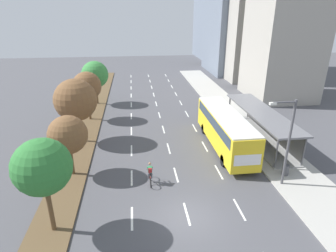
# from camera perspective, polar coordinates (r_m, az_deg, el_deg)

# --- Properties ---
(ground_plane) EXTENTS (140.00, 140.00, 0.00)m
(ground_plane) POSITION_cam_1_polar(r_m,az_deg,el_deg) (18.76, 3.99, -17.81)
(ground_plane) COLOR #4C4C51
(median_strip) EXTENTS (2.60, 52.00, 0.12)m
(median_strip) POSITION_cam_1_polar(r_m,az_deg,el_deg) (36.51, -15.00, 2.22)
(median_strip) COLOR brown
(median_strip) RESTS_ON ground
(sidewalk_right) EXTENTS (4.50, 52.00, 0.15)m
(sidewalk_right) POSITION_cam_1_polar(r_m,az_deg,el_deg) (38.13, 12.10, 3.37)
(sidewalk_right) COLOR #ADAAA3
(sidewalk_right) RESTS_ON ground
(lane_divider_left) EXTENTS (0.14, 49.05, 0.01)m
(lane_divider_left) POSITION_cam_1_polar(r_m,az_deg,el_deg) (35.22, -7.44, 1.99)
(lane_divider_left) COLOR white
(lane_divider_left) RESTS_ON ground
(lane_divider_center) EXTENTS (0.14, 49.05, 0.01)m
(lane_divider_center) POSITION_cam_1_polar(r_m,az_deg,el_deg) (35.35, -1.76, 2.24)
(lane_divider_center) COLOR white
(lane_divider_center) RESTS_ON ground
(lane_divider_right) EXTENTS (0.14, 49.05, 0.01)m
(lane_divider_right) POSITION_cam_1_polar(r_m,az_deg,el_deg) (35.81, 3.83, 2.47)
(lane_divider_right) COLOR white
(lane_divider_right) RESTS_ON ground
(bus_shelter) EXTENTS (2.90, 12.54, 2.86)m
(bus_shelter) POSITION_cam_1_polar(r_m,az_deg,el_deg) (29.47, 18.62, 0.76)
(bus_shelter) COLOR gray
(bus_shelter) RESTS_ON sidewalk_right
(bus) EXTENTS (2.54, 11.29, 3.37)m
(bus) POSITION_cam_1_polar(r_m,az_deg,el_deg) (26.77, 11.44, -0.17)
(bus) COLOR yellow
(bus) RESTS_ON ground
(cyclist) EXTENTS (0.46, 1.82, 1.71)m
(cyclist) POSITION_cam_1_polar(r_m,az_deg,el_deg) (21.37, -3.64, -9.65)
(cyclist) COLOR black
(cyclist) RESTS_ON ground
(median_tree_nearest) EXTENTS (3.18, 3.18, 5.79)m
(median_tree_nearest) POSITION_cam_1_polar(r_m,az_deg,el_deg) (16.66, -24.06, -7.63)
(median_tree_nearest) COLOR brown
(median_tree_nearest) RESTS_ON median_strip
(median_tree_second) EXTENTS (2.96, 2.96, 4.84)m
(median_tree_second) POSITION_cam_1_polar(r_m,az_deg,el_deg) (22.39, -19.59, -1.71)
(median_tree_second) COLOR brown
(median_tree_second) RESTS_ON median_strip
(median_tree_third) EXTENTS (4.01, 4.01, 6.22)m
(median_tree_third) POSITION_cam_1_polar(r_m,az_deg,el_deg) (27.91, -18.19, 4.99)
(median_tree_third) COLOR brown
(median_tree_third) RESTS_ON median_strip
(median_tree_fourth) EXTENTS (3.28, 3.28, 5.65)m
(median_tree_fourth) POSITION_cam_1_polar(r_m,az_deg,el_deg) (33.82, -16.08, 7.74)
(median_tree_fourth) COLOR brown
(median_tree_fourth) RESTS_ON median_strip
(median_tree_fifth) EXTENTS (3.59, 3.59, 5.84)m
(median_tree_fifth) POSITION_cam_1_polar(r_m,az_deg,el_deg) (39.77, -14.56, 10.02)
(median_tree_fifth) COLOR brown
(median_tree_fifth) RESTS_ON median_strip
(streetlight) EXTENTS (1.91, 0.24, 6.50)m
(streetlight) POSITION_cam_1_polar(r_m,az_deg,el_deg) (21.28, 22.95, -2.22)
(streetlight) COLOR #4C4C51
(streetlight) RESTS_ON sidewalk_right
(trash_bin) EXTENTS (0.52, 0.52, 0.85)m
(trash_bin) POSITION_cam_1_polar(r_m,az_deg,el_deg) (24.06, 22.66, -8.18)
(trash_bin) COLOR #4C4C51
(trash_bin) RESTS_ON sidewalk_right
(building_near_right) EXTENTS (8.43, 9.65, 26.90)m
(building_near_right) POSITION_cam_1_polar(r_m,az_deg,el_deg) (44.60, 23.30, 22.34)
(building_near_right) COLOR #A39E93
(building_near_right) RESTS_ON ground
(building_mid_right) EXTENTS (9.17, 14.09, 21.61)m
(building_mid_right) POSITION_cam_1_polar(r_m,az_deg,el_deg) (58.56, 15.92, 20.17)
(building_mid_right) COLOR #A39E93
(building_mid_right) RESTS_ON ground
(building_far_right) EXTENTS (11.38, 13.57, 27.88)m
(building_far_right) POSITION_cam_1_polar(r_m,az_deg,el_deg) (63.10, 14.38, 23.26)
(building_far_right) COLOR slate
(building_far_right) RESTS_ON ground
(building_tall_right) EXTENTS (6.17, 13.95, 22.62)m
(building_tall_right) POSITION_cam_1_polar(r_m,az_deg,el_deg) (82.28, 8.51, 21.42)
(building_tall_right) COLOR slate
(building_tall_right) RESTS_ON ground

